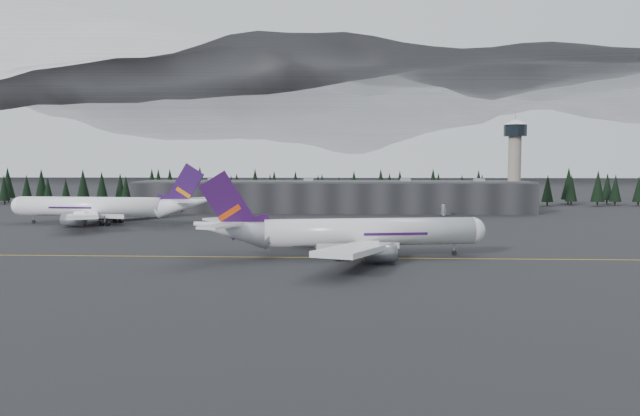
{
  "coord_description": "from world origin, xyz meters",
  "views": [
    {
      "loc": [
        7.74,
        -133.42,
        20.22
      ],
      "look_at": [
        0.0,
        20.0,
        9.0
      ],
      "focal_mm": 35.0,
      "sensor_mm": 36.0,
      "label": 1
    }
  ],
  "objects_px": {
    "jet_parked": "(107,207)",
    "gse_vehicle_a": "(225,212)",
    "jet_main": "(345,233)",
    "terminal": "(333,196)",
    "gse_vehicle_b": "(444,214)",
    "control_tower": "(515,155)"
  },
  "relations": [
    {
      "from": "gse_vehicle_a",
      "to": "terminal",
      "type": "bearing_deg",
      "value": -2.52
    },
    {
      "from": "terminal",
      "to": "gse_vehicle_a",
      "type": "relative_size",
      "value": 30.19
    },
    {
      "from": "jet_main",
      "to": "jet_parked",
      "type": "distance_m",
      "value": 103.35
    },
    {
      "from": "control_tower",
      "to": "gse_vehicle_a",
      "type": "height_order",
      "value": "control_tower"
    },
    {
      "from": "terminal",
      "to": "control_tower",
      "type": "xyz_separation_m",
      "value": [
        75.0,
        3.0,
        17.11
      ]
    },
    {
      "from": "jet_main",
      "to": "gse_vehicle_a",
      "type": "height_order",
      "value": "jet_main"
    },
    {
      "from": "jet_main",
      "to": "gse_vehicle_a",
      "type": "relative_size",
      "value": 11.87
    },
    {
      "from": "jet_main",
      "to": "gse_vehicle_b",
      "type": "height_order",
      "value": "jet_main"
    },
    {
      "from": "gse_vehicle_a",
      "to": "gse_vehicle_b",
      "type": "height_order",
      "value": "gse_vehicle_b"
    },
    {
      "from": "terminal",
      "to": "control_tower",
      "type": "height_order",
      "value": "control_tower"
    },
    {
      "from": "jet_parked",
      "to": "gse_vehicle_a",
      "type": "bearing_deg",
      "value": -121.34
    },
    {
      "from": "terminal",
      "to": "jet_main",
      "type": "distance_m",
      "value": 126.44
    },
    {
      "from": "gse_vehicle_b",
      "to": "jet_parked",
      "type": "bearing_deg",
      "value": -104.47
    },
    {
      "from": "control_tower",
      "to": "jet_parked",
      "type": "relative_size",
      "value": 0.55
    },
    {
      "from": "jet_parked",
      "to": "jet_main",
      "type": "bearing_deg",
      "value": 144.04
    },
    {
      "from": "terminal",
      "to": "control_tower",
      "type": "distance_m",
      "value": 76.98
    },
    {
      "from": "terminal",
      "to": "gse_vehicle_b",
      "type": "distance_m",
      "value": 48.11
    },
    {
      "from": "terminal",
      "to": "gse_vehicle_b",
      "type": "relative_size",
      "value": 35.33
    },
    {
      "from": "terminal",
      "to": "control_tower",
      "type": "bearing_deg",
      "value": 2.29
    },
    {
      "from": "control_tower",
      "to": "jet_main",
      "type": "distance_m",
      "value": 147.5
    },
    {
      "from": "gse_vehicle_a",
      "to": "gse_vehicle_b",
      "type": "xyz_separation_m",
      "value": [
        84.55,
        -3.98,
        0.04
      ]
    },
    {
      "from": "terminal",
      "to": "gse_vehicle_b",
      "type": "xyz_separation_m",
      "value": [
        42.83,
        -21.21,
        -5.53
      ]
    }
  ]
}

